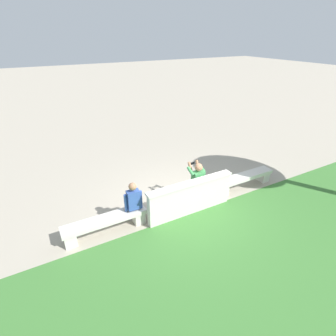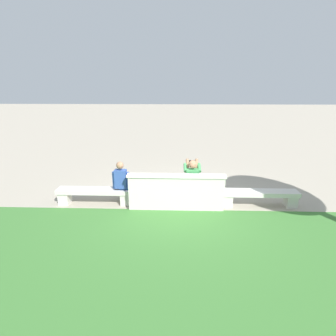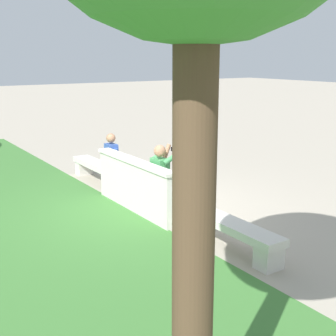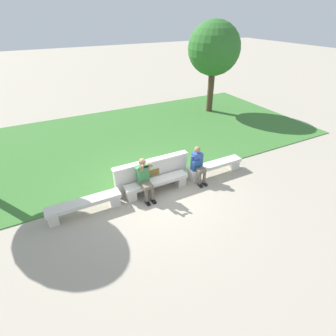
% 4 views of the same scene
% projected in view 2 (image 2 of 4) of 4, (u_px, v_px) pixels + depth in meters
% --- Properties ---
extents(ground_plane, '(80.00, 80.00, 0.00)m').
position_uv_depth(ground_plane, '(176.00, 204.00, 7.42)').
color(ground_plane, '#A89E8C').
extents(bench_main, '(2.12, 0.40, 0.45)m').
position_uv_depth(bench_main, '(259.00, 196.00, 7.25)').
color(bench_main, beige).
rests_on(bench_main, ground).
extents(bench_near, '(2.12, 0.40, 0.45)m').
position_uv_depth(bench_near, '(176.00, 195.00, 7.33)').
color(bench_near, beige).
rests_on(bench_near, ground).
extents(bench_mid, '(2.12, 0.40, 0.45)m').
position_uv_depth(bench_mid, '(95.00, 194.00, 7.40)').
color(bench_mid, beige).
rests_on(bench_mid, ground).
extents(backrest_wall_with_plaque, '(2.58, 0.24, 1.01)m').
position_uv_depth(backrest_wall_with_plaque, '(176.00, 192.00, 6.94)').
color(backrest_wall_with_plaque, beige).
rests_on(backrest_wall_with_plaque, ground).
extents(person_photographer, '(0.48, 0.73, 1.32)m').
position_uv_depth(person_photographer, '(192.00, 179.00, 7.26)').
color(person_photographer, black).
rests_on(person_photographer, ground).
extents(person_distant, '(0.48, 0.68, 1.26)m').
position_uv_depth(person_distant, '(122.00, 181.00, 7.33)').
color(person_distant, black).
rests_on(person_distant, ground).
extents(backpack, '(0.28, 0.24, 0.43)m').
position_uv_depth(backpack, '(125.00, 183.00, 7.32)').
color(backpack, '#234C8C').
rests_on(backpack, bench_mid).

